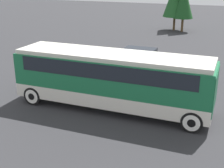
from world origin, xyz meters
The scene contains 5 objects.
ground_plane centered at (0.00, 0.00, 0.00)m, with size 120.00×120.00×0.00m, color #2D2D30.
tour_bus centered at (0.10, 0.00, 1.84)m, with size 10.47×2.69×3.05m.
parked_car_near centered at (0.62, 5.44, 0.71)m, with size 4.75×1.91×1.41m.
parked_car_mid centered at (-0.82, 8.13, 0.71)m, with size 4.70×1.87×1.44m.
tree_center centered at (-0.52, 24.72, 3.54)m, with size 2.41×2.41×5.47m.
Camera 1 is at (5.77, -14.44, 6.96)m, focal length 50.00 mm.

